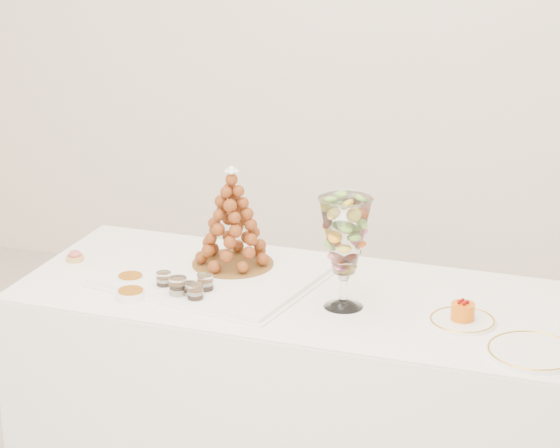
% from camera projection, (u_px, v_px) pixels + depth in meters
% --- Properties ---
extents(buffet_table, '(1.92, 0.85, 0.72)m').
position_uv_depth(buffet_table, '(306.00, 392.00, 3.65)').
color(buffet_table, white).
rests_on(buffet_table, ground).
extents(lace_tray, '(0.75, 0.62, 0.02)m').
position_uv_depth(lace_tray, '(211.00, 277.00, 3.64)').
color(lace_tray, white).
rests_on(lace_tray, buffet_table).
extents(macaron_vase, '(0.16, 0.16, 0.36)m').
position_uv_depth(macaron_vase, '(345.00, 237.00, 3.35)').
color(macaron_vase, white).
rests_on(macaron_vase, buffet_table).
extents(cake_plate, '(0.20, 0.20, 0.01)m').
position_uv_depth(cake_plate, '(462.00, 321.00, 3.31)').
color(cake_plate, white).
rests_on(cake_plate, buffet_table).
extents(spare_plate, '(0.27, 0.27, 0.01)m').
position_uv_depth(spare_plate, '(533.00, 352.00, 3.11)').
color(spare_plate, white).
rests_on(spare_plate, buffet_table).
extents(pink_tart, '(0.06, 0.06, 0.04)m').
position_uv_depth(pink_tart, '(75.00, 256.00, 3.80)').
color(pink_tart, tan).
rests_on(pink_tart, buffet_table).
extents(verrine_a, '(0.05, 0.05, 0.07)m').
position_uv_depth(verrine_a, '(164.00, 282.00, 3.53)').
color(verrine_a, white).
rests_on(verrine_a, buffet_table).
extents(verrine_b, '(0.05, 0.05, 0.06)m').
position_uv_depth(verrine_b, '(190.00, 292.00, 3.46)').
color(verrine_b, white).
rests_on(verrine_b, buffet_table).
extents(verrine_c, '(0.07, 0.07, 0.07)m').
position_uv_depth(verrine_c, '(205.00, 285.00, 3.50)').
color(verrine_c, white).
rests_on(verrine_c, buffet_table).
extents(verrine_d, '(0.06, 0.06, 0.08)m').
position_uv_depth(verrine_d, '(178.00, 289.00, 3.46)').
color(verrine_d, white).
rests_on(verrine_d, buffet_table).
extents(verrine_e, '(0.06, 0.06, 0.07)m').
position_uv_depth(verrine_e, '(195.00, 295.00, 3.43)').
color(verrine_e, white).
rests_on(verrine_e, buffet_table).
extents(ramekin_back, '(0.09, 0.09, 0.03)m').
position_uv_depth(ramekin_back, '(131.00, 280.00, 3.60)').
color(ramekin_back, white).
rests_on(ramekin_back, buffet_table).
extents(ramekin_front, '(0.09, 0.09, 0.03)m').
position_uv_depth(ramekin_front, '(131.00, 295.00, 3.48)').
color(ramekin_front, white).
rests_on(ramekin_front, buffet_table).
extents(croquembouche, '(0.28, 0.28, 0.35)m').
position_uv_depth(croquembouche, '(232.00, 217.00, 3.66)').
color(croquembouche, brown).
rests_on(croquembouche, lace_tray).
extents(mousse_cake, '(0.07, 0.07, 0.06)m').
position_uv_depth(mousse_cake, '(463.00, 311.00, 3.31)').
color(mousse_cake, orange).
rests_on(mousse_cake, cake_plate).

